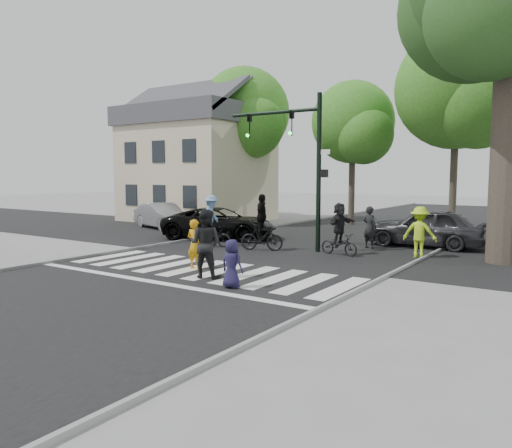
{
  "coord_description": "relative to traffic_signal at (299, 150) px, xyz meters",
  "views": [
    {
      "loc": [
        9.84,
        -10.81,
        2.95
      ],
      "look_at": [
        0.5,
        3.0,
        1.3
      ],
      "focal_mm": 35.0,
      "sensor_mm": 36.0,
      "label": 1
    }
  ],
  "objects": [
    {
      "name": "ground",
      "position": [
        -0.35,
        -6.2,
        -3.9
      ],
      "size": [
        120.0,
        120.0,
        0.0
      ],
      "primitive_type": "plane",
      "color": "gray",
      "rests_on": "ground"
    },
    {
      "name": "road_stem",
      "position": [
        -0.35,
        -1.2,
        -3.9
      ],
      "size": [
        10.0,
        70.0,
        0.01
      ],
      "primitive_type": "cube",
      "color": "black",
      "rests_on": "ground"
    },
    {
      "name": "road_cross",
      "position": [
        -0.35,
        1.8,
        -3.89
      ],
      "size": [
        70.0,
        10.0,
        0.01
      ],
      "primitive_type": "cube",
      "color": "black",
      "rests_on": "ground"
    },
    {
      "name": "curb_left",
      "position": [
        -5.4,
        -1.2,
        -3.85
      ],
      "size": [
        0.1,
        70.0,
        0.1
      ],
      "primitive_type": "cube",
      "color": "gray",
      "rests_on": "ground"
    },
    {
      "name": "curb_right",
      "position": [
        4.7,
        -1.2,
        -3.85
      ],
      "size": [
        0.1,
        70.0,
        0.1
      ],
      "primitive_type": "cube",
      "color": "gray",
      "rests_on": "ground"
    },
    {
      "name": "crosswalk",
      "position": [
        -0.35,
        -5.54,
        -3.89
      ],
      "size": [
        10.0,
        3.85,
        0.01
      ],
      "color": "silver",
      "rests_on": "ground"
    },
    {
      "name": "traffic_signal",
      "position": [
        0.0,
        0.0,
        0.0
      ],
      "size": [
        4.45,
        0.29,
        6.0
      ],
      "color": "black",
      "rests_on": "ground"
    },
    {
      "name": "bg_tree_0",
      "position": [
        -14.09,
        9.8,
        2.24
      ],
      "size": [
        5.46,
        5.2,
        8.97
      ],
      "color": "brown",
      "rests_on": "ground"
    },
    {
      "name": "bg_tree_1",
      "position": [
        -9.06,
        9.28,
        2.75
      ],
      "size": [
        6.09,
        5.8,
        9.8
      ],
      "color": "brown",
      "rests_on": "ground"
    },
    {
      "name": "bg_tree_2",
      "position": [
        -2.11,
        10.42,
        1.88
      ],
      "size": [
        5.04,
        4.8,
        8.4
      ],
      "color": "brown",
      "rests_on": "ground"
    },
    {
      "name": "bg_tree_3",
      "position": [
        3.95,
        9.07,
        3.04
      ],
      "size": [
        6.3,
        6.0,
        10.2
      ],
      "color": "brown",
      "rests_on": "ground"
    },
    {
      "name": "house",
      "position": [
        -11.85,
        7.78,
        -0.1
      ],
      "size": [
        8.4,
        8.1,
        8.82
      ],
      "color": "beige",
      "rests_on": "ground"
    },
    {
      "name": "pedestrian_woman",
      "position": [
        -0.77,
        -5.27,
        -3.12
      ],
      "size": [
        0.57,
        0.38,
        1.57
      ],
      "primitive_type": "imported",
      "rotation": [
        0.0,
        0.0,
        3.15
      ],
      "color": "orange",
      "rests_on": "ground"
    },
    {
      "name": "pedestrian_child",
      "position": [
        1.79,
        -6.76,
        -3.26
      ],
      "size": [
        0.63,
        0.41,
        1.29
      ],
      "primitive_type": "imported",
      "rotation": [
        0.0,
        0.0,
        3.14
      ],
      "color": "#1F1A3F",
      "rests_on": "ground"
    },
    {
      "name": "pedestrian_adult",
      "position": [
        0.37,
        -6.13,
        -2.91
      ],
      "size": [
        1.13,
        0.98,
        1.98
      ],
      "primitive_type": "imported",
      "rotation": [
        0.0,
        0.0,
        3.41
      ],
      "color": "black",
      "rests_on": "ground"
    },
    {
      "name": "cyclist_left",
      "position": [
        -3.38,
        -1.24,
        -2.98
      ],
      "size": [
        1.77,
        1.22,
        2.12
      ],
      "color": "black",
      "rests_on": "ground"
    },
    {
      "name": "cyclist_mid",
      "position": [
        -1.13,
        -0.91,
        -2.99
      ],
      "size": [
        1.75,
        1.11,
        2.21
      ],
      "color": "black",
      "rests_on": "ground"
    },
    {
      "name": "cyclist_right",
      "position": [
        1.85,
        -0.25,
        -3.04
      ],
      "size": [
        1.59,
        1.48,
        1.94
      ],
      "color": "black",
      "rests_on": "ground"
    },
    {
      "name": "car_suv",
      "position": [
        -4.67,
        0.94,
        -3.18
      ],
      "size": [
        5.71,
        3.99,
        1.45
      ],
      "primitive_type": "imported",
      "rotation": [
        0.0,
        0.0,
        1.91
      ],
      "color": "black",
      "rests_on": "ground"
    },
    {
      "name": "car_silver",
      "position": [
        -10.06,
        2.69,
        -3.2
      ],
      "size": [
        4.51,
        2.73,
        1.4
      ],
      "primitive_type": "imported",
      "rotation": [
        0.0,
        0.0,
        1.26
      ],
      "color": "#959599",
      "rests_on": "ground"
    },
    {
      "name": "car_grey",
      "position": [
        3.95,
        3.65,
        -3.1
      ],
      "size": [
        4.75,
        1.97,
        1.61
      ],
      "primitive_type": "imported",
      "rotation": [
        0.0,
        0.0,
        -1.55
      ],
      "color": "#302F34",
      "rests_on": "ground"
    },
    {
      "name": "bystander_hivis",
      "position": [
        4.45,
        0.85,
        -2.99
      ],
      "size": [
        1.21,
        0.72,
        1.83
      ],
      "primitive_type": "imported",
      "rotation": [
        0.0,
        0.0,
        3.18
      ],
      "color": "#B7E320",
      "rests_on": "ground"
    },
    {
      "name": "bystander_dark",
      "position": [
        2.15,
        1.97,
        -3.05
      ],
      "size": [
        0.71,
        0.57,
        1.7
      ],
      "primitive_type": "imported",
      "rotation": [
        0.0,
        0.0,
        2.85
      ],
      "color": "black",
      "rests_on": "ground"
    }
  ]
}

